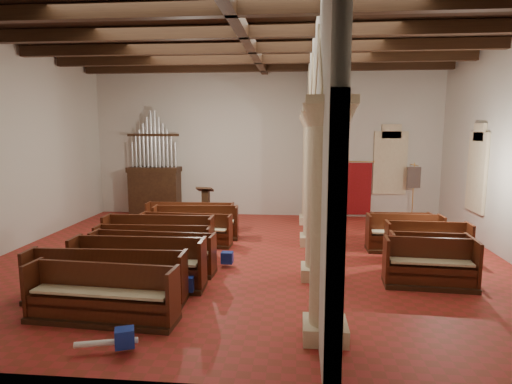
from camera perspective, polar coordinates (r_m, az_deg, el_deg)
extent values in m
plane|color=maroon|center=(12.06, -0.93, -8.71)|extent=(14.00, 14.00, 0.00)
plane|color=black|center=(11.78, -1.01, 20.41)|extent=(14.00, 14.00, 0.00)
cube|color=beige|center=(17.51, 1.20, 6.63)|extent=(14.00, 0.02, 6.00)
cube|color=beige|center=(5.63, -7.69, 2.63)|extent=(14.00, 0.02, 6.00)
cube|color=beige|center=(14.13, -30.58, 5.02)|extent=(0.02, 12.00, 6.00)
cube|color=beige|center=(7.76, 9.17, -17.73)|extent=(0.75, 0.75, 0.30)
cylinder|color=beige|center=(7.16, 9.52, -4.68)|extent=(0.56, 0.56, 3.30)
cube|color=beige|center=(10.54, 8.09, -10.52)|extent=(0.75, 0.75, 0.30)
cylinder|color=beige|center=(10.10, 8.31, -0.82)|extent=(0.56, 0.56, 3.30)
cube|color=beige|center=(13.41, 7.49, -6.35)|extent=(0.75, 0.75, 0.30)
cylinder|color=beige|center=(13.06, 7.64, 1.30)|extent=(0.56, 0.56, 3.30)
cube|color=beige|center=(16.32, 7.11, -3.66)|extent=(0.75, 0.75, 0.30)
cylinder|color=beige|center=(16.04, 7.23, 2.64)|extent=(0.56, 0.56, 3.30)
cube|color=beige|center=(11.56, 8.26, 15.70)|extent=(0.25, 11.90, 1.93)
cube|color=#3A835F|center=(15.14, 27.51, 2.35)|extent=(0.03, 1.00, 2.20)
cube|color=#3A835F|center=(17.88, 17.42, 3.72)|extent=(1.00, 0.03, 2.20)
cube|color=#362111|center=(18.10, -13.30, -0.21)|extent=(2.00, 0.80, 1.80)
cube|color=#362111|center=(17.98, -13.40, 2.94)|extent=(2.10, 0.85, 0.20)
cube|color=#321710|center=(16.34, -6.66, -3.97)|extent=(0.56, 0.56, 0.11)
cube|color=#321710|center=(16.23, -6.70, -1.99)|extent=(0.27, 0.27, 1.26)
cube|color=#321710|center=(16.03, -6.81, 0.37)|extent=(0.61, 0.50, 0.22)
cube|color=maroon|center=(17.68, 12.55, 0.43)|extent=(1.60, 0.06, 2.10)
cylinder|color=gold|center=(17.55, 12.67, 3.98)|extent=(1.80, 0.04, 0.04)
cone|color=#362111|center=(17.69, 20.02, -3.48)|extent=(0.34, 0.34, 0.11)
cylinder|color=gold|center=(17.51, 20.20, -0.01)|extent=(0.04, 0.04, 2.28)
cylinder|color=gold|center=(17.39, 20.38, 3.39)|extent=(0.12, 0.66, 0.03)
cube|color=navy|center=(17.42, 20.31, 1.83)|extent=(0.52, 0.09, 0.81)
cube|color=#163298|center=(7.52, -17.11, -18.08)|extent=(0.37, 0.34, 0.30)
cube|color=navy|center=(9.52, -9.24, -11.97)|extent=(0.33, 0.28, 0.31)
cube|color=#162499|center=(11.23, -3.87, -8.72)|extent=(0.30, 0.25, 0.30)
cylinder|color=white|center=(7.66, -19.32, -18.42)|extent=(0.98, 0.35, 0.10)
cylinder|color=white|center=(9.72, -20.41, -12.57)|extent=(0.91, 0.40, 0.09)
cube|color=#362111|center=(8.80, -19.75, -15.59)|extent=(2.88, 0.89, 0.10)
cube|color=#541F12|center=(8.65, -20.00, -14.01)|extent=(2.72, 0.58, 0.46)
cube|color=#541F12|center=(8.75, -19.42, -11.91)|extent=(2.69, 0.24, 0.97)
cube|color=#541F12|center=(9.27, -27.81, -11.27)|extent=(0.11, 0.62, 0.97)
cube|color=#541F12|center=(8.14, -10.77, -13.13)|extent=(0.11, 0.62, 0.97)
cube|color=beige|center=(8.56, -20.09, -12.43)|extent=(2.61, 0.53, 0.05)
cube|color=#362111|center=(9.67, -19.30, -13.33)|extent=(3.34, 0.81, 0.10)
cube|color=#4F2911|center=(9.53, -19.51, -11.87)|extent=(3.18, 0.50, 0.46)
cube|color=#4F2911|center=(9.65, -19.00, -9.99)|extent=(3.17, 0.17, 0.97)
cube|color=#4F2911|center=(10.28, -27.78, -9.38)|extent=(0.09, 0.61, 0.97)
cube|color=#4F2911|center=(8.97, -9.74, -11.05)|extent=(0.09, 0.61, 0.97)
cube|color=beige|center=(9.45, -19.59, -10.41)|extent=(3.05, 0.46, 0.05)
cube|color=#362111|center=(10.21, -15.33, -11.94)|extent=(3.00, 0.81, 0.11)
cube|color=#531B11|center=(10.07, -15.51, -10.44)|extent=(2.85, 0.48, 0.49)
cube|color=#531B11|center=(10.21, -15.07, -8.56)|extent=(2.84, 0.12, 1.03)
cube|color=#531B11|center=(10.65, -22.87, -8.23)|extent=(0.09, 0.65, 1.03)
cube|color=#531B11|center=(9.64, -7.17, -9.34)|extent=(0.09, 0.65, 1.03)
cube|color=beige|center=(9.98, -15.57, -8.96)|extent=(2.73, 0.43, 0.05)
cube|color=#362111|center=(11.14, -13.53, -10.17)|extent=(3.14, 0.82, 0.10)
cube|color=#4A2210|center=(11.01, -13.66, -8.94)|extent=(2.98, 0.52, 0.43)
cube|color=#4A2210|center=(11.15, -13.33, -7.42)|extent=(2.96, 0.20, 0.92)
cube|color=#4A2210|center=(11.58, -20.79, -7.15)|extent=(0.09, 0.58, 0.92)
cube|color=#4A2210|center=(10.62, -5.72, -8.03)|extent=(0.09, 0.58, 0.92)
cube|color=beige|center=(10.95, -13.71, -7.73)|extent=(2.86, 0.48, 0.05)
cube|color=#362111|center=(11.88, -13.46, -8.98)|extent=(3.09, 0.79, 0.10)
cube|color=#47220F|center=(11.77, -13.58, -7.82)|extent=(2.93, 0.49, 0.43)
cube|color=#47220F|center=(11.90, -13.28, -6.43)|extent=(2.92, 0.18, 0.91)
cube|color=#47220F|center=(12.32, -20.17, -6.22)|extent=(0.09, 0.57, 0.91)
cube|color=#47220F|center=(11.37, -6.29, -6.95)|extent=(0.09, 0.57, 0.91)
cube|color=beige|center=(11.70, -13.62, -6.70)|extent=(2.81, 0.45, 0.05)
cube|color=#362111|center=(12.44, -12.76, -8.13)|extent=(3.06, 0.81, 0.11)
cube|color=#48180F|center=(12.31, -12.88, -6.85)|extent=(2.90, 0.48, 0.49)
cube|color=#48180F|center=(12.47, -12.56, -5.34)|extent=(2.90, 0.12, 1.04)
cube|color=#48180F|center=(12.84, -19.16, -5.21)|extent=(0.09, 0.66, 1.04)
cube|color=#48180F|center=(11.93, -5.97, -5.80)|extent=(0.09, 0.66, 1.04)
cube|color=beige|center=(12.24, -12.92, -5.62)|extent=(2.79, 0.43, 0.05)
cube|color=#362111|center=(13.46, -9.32, -6.79)|extent=(2.87, 0.82, 0.09)
cube|color=#4C2010|center=(13.36, -9.39, -5.79)|extent=(2.70, 0.54, 0.41)
cube|color=#4C2010|center=(13.50, -9.19, -4.62)|extent=(2.69, 0.23, 0.88)
cube|color=#4C2010|center=(13.77, -14.94, -4.54)|extent=(0.10, 0.56, 0.88)
cube|color=#4C2010|center=(13.08, -3.46, -4.95)|extent=(0.10, 0.56, 0.88)
cube|color=beige|center=(13.30, -9.42, -4.83)|extent=(2.59, 0.49, 0.05)
cube|color=#362111|center=(14.20, -7.98, -5.93)|extent=(2.78, 0.89, 0.10)
cube|color=#512611|center=(14.09, -8.05, -4.89)|extent=(2.61, 0.58, 0.45)
cube|color=#512611|center=(14.25, -7.86, -3.68)|extent=(2.58, 0.25, 0.96)
cube|color=#512611|center=(14.46, -13.16, -3.65)|extent=(0.11, 0.61, 0.96)
cube|color=#512611|center=(13.86, -2.63, -3.96)|extent=(0.11, 0.61, 0.96)
cube|color=beige|center=(14.03, -8.07, -3.88)|extent=(2.50, 0.53, 0.05)
cube|color=#362111|center=(15.22, -8.72, -4.98)|extent=(3.07, 0.77, 0.09)
cube|color=#502A11|center=(15.12, -8.79, -4.06)|extent=(2.91, 0.48, 0.43)
cube|color=#502A11|center=(15.28, -8.61, -3.02)|extent=(2.90, 0.16, 0.90)
cube|color=#502A11|center=(15.56, -14.09, -2.97)|extent=(0.09, 0.57, 0.90)
cube|color=#502A11|center=(14.84, -3.15, -3.28)|extent=(0.09, 0.57, 0.90)
cube|color=beige|center=(15.07, -8.81, -3.19)|extent=(2.79, 0.43, 0.05)
cube|color=#362111|center=(10.70, 22.05, -11.34)|extent=(2.05, 0.86, 0.10)
cube|color=#512E11|center=(10.56, 22.22, -9.96)|extent=(1.88, 0.54, 0.47)
cube|color=#512E11|center=(10.70, 21.93, -8.23)|extent=(1.86, 0.19, 1.00)
cube|color=#512E11|center=(10.31, 16.97, -8.60)|extent=(0.11, 0.63, 1.00)
cube|color=#512E11|center=(10.87, 27.13, -8.30)|extent=(0.11, 0.63, 1.00)
cube|color=beige|center=(10.48, 22.30, -8.60)|extent=(1.80, 0.49, 0.05)
cube|color=#362111|center=(11.57, 21.97, -9.86)|extent=(1.89, 0.77, 0.10)
cube|color=#4A2110|center=(11.44, 22.11, -8.67)|extent=(1.73, 0.48, 0.43)
cube|color=#4A2110|center=(11.58, 21.86, -7.21)|extent=(1.71, 0.16, 0.92)
cube|color=#4A2110|center=(11.21, 17.66, -7.50)|extent=(0.10, 0.58, 0.92)
cube|color=#4A2110|center=(11.73, 26.31, -7.29)|extent=(0.10, 0.58, 0.92)
cube|color=beige|center=(11.38, 22.18, -7.51)|extent=(1.66, 0.43, 0.05)
cube|color=#362111|center=(12.57, 21.80, -8.38)|extent=(2.20, 0.76, 0.10)
cube|color=#531E11|center=(12.45, 21.93, -7.21)|extent=(2.04, 0.45, 0.46)
cube|color=#531E11|center=(12.60, 21.70, -5.81)|extent=(2.04, 0.11, 0.97)
cube|color=#531E11|center=(12.19, 17.11, -6.05)|extent=(0.08, 0.61, 0.97)
cube|color=#531E11|center=(12.80, 26.47, -5.90)|extent=(0.08, 0.61, 0.97)
cube|color=beige|center=(12.39, 22.00, -6.07)|extent=(1.96, 0.41, 0.05)
cube|color=#362111|center=(13.34, 19.08, -7.27)|extent=(2.14, 0.74, 0.10)
cube|color=#552712|center=(13.22, 19.19, -6.15)|extent=(1.99, 0.43, 0.46)
cube|color=#552712|center=(13.38, 19.00, -4.84)|extent=(1.98, 0.10, 0.98)
cube|color=#552712|center=(13.01, 14.74, -5.02)|extent=(0.08, 0.62, 0.98)
cube|color=#552712|center=(13.51, 23.44, -4.95)|extent=(0.08, 0.62, 0.98)
cube|color=beige|center=(13.16, 19.24, -5.07)|extent=(1.91, 0.39, 0.05)
cube|color=#362111|center=(14.01, 18.71, -6.53)|extent=(1.85, 0.73, 0.09)
cube|color=#511B11|center=(13.90, 18.81, -5.54)|extent=(1.69, 0.44, 0.43)
cube|color=#511B11|center=(14.05, 18.65, -4.38)|extent=(1.67, 0.13, 0.90)
cube|color=#511B11|center=(13.73, 15.22, -4.53)|extent=(0.09, 0.57, 0.90)
cube|color=#511B11|center=(14.14, 22.26, -4.50)|extent=(0.09, 0.57, 0.90)
cube|color=beige|center=(13.84, 18.85, -4.58)|extent=(1.62, 0.40, 0.05)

